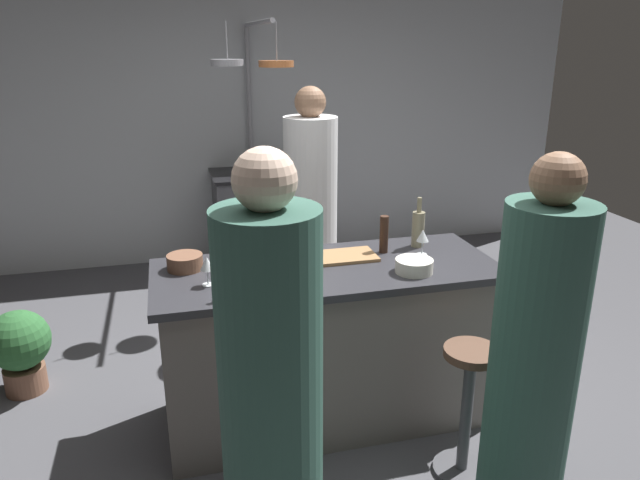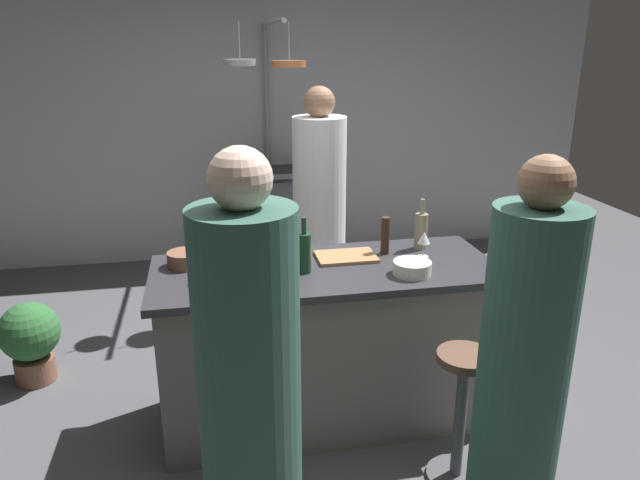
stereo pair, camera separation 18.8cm
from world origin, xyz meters
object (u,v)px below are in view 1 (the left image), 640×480
object	(u,v)px
potted_plant	(20,347)
wine_bottle_amber	(248,268)
wine_glass_near_left_guest	(423,237)
bar_stool_left	(257,440)
guest_left	(272,407)
mixing_bowl_blue	(230,260)
mixing_bowl_wooden	(185,262)
wine_glass_by_chef	(207,265)
guest_right	(533,371)
cutting_board	(346,256)
wine_bottle_green	(307,252)
bar_stool_right	(467,406)
chef	(311,222)
stove_range	(257,220)
pepper_mill	(384,234)
wine_bottle_white	(418,228)
wine_glass_near_right_guest	(231,261)
mixing_bowl_ceramic	(414,266)

from	to	relation	value
potted_plant	wine_bottle_amber	bearing A→B (deg)	-36.33
wine_glass_near_left_guest	bar_stool_left	bearing A→B (deg)	-147.26
guest_left	wine_bottle_amber	distance (m)	0.81
mixing_bowl_blue	mixing_bowl_wooden	xyz separation A→B (m)	(-0.23, -0.00, 0.01)
wine_glass_by_chef	guest_right	bearing A→B (deg)	-36.44
cutting_board	mixing_bowl_wooden	distance (m)	0.86
wine_bottle_green	bar_stool_right	bearing A→B (deg)	-41.90
guest_left	chef	bearing A→B (deg)	72.60
stove_range	pepper_mill	world-z (taller)	pepper_mill
mixing_bowl_blue	wine_glass_by_chef	bearing A→B (deg)	-118.53
stove_range	mixing_bowl_blue	bearing A→B (deg)	-101.93
wine_bottle_white	wine_glass_near_right_guest	size ratio (longest dim) A/B	1.97
bar_stool_right	potted_plant	distance (m)	2.58
wine_glass_near_left_guest	mixing_bowl_blue	xyz separation A→B (m)	(-1.04, 0.11, -0.08)
chef	wine_bottle_amber	xyz separation A→B (m)	(-0.62, -1.32, 0.22)
guest_right	wine_bottle_green	size ratio (longest dim) A/B	5.68
pepper_mill	wine_glass_near_right_guest	distance (m)	0.89
wine_bottle_green	guest_left	bearing A→B (deg)	-110.45
pepper_mill	wine_bottle_white	bearing A→B (deg)	11.99
guest_left	wine_glass_by_chef	bearing A→B (deg)	98.84
pepper_mill	cutting_board	bearing A→B (deg)	-171.96
wine_glass_by_chef	mixing_bowl_blue	distance (m)	0.29
bar_stool_left	mixing_bowl_ceramic	distance (m)	1.14
wine_glass_near_left_guest	mixing_bowl_blue	bearing A→B (deg)	173.73
wine_glass_near_left_guest	wine_glass_near_right_guest	size ratio (longest dim) A/B	1.00
stove_range	mixing_bowl_ceramic	distance (m)	2.71
bar_stool_right	guest_right	bearing A→B (deg)	-79.79
stove_range	guest_right	xyz separation A→B (m)	(0.59, -3.43, 0.32)
wine_bottle_amber	mixing_bowl_ceramic	world-z (taller)	wine_bottle_amber
stove_range	wine_bottle_amber	world-z (taller)	wine_bottle_amber
bar_stool_left	wine_glass_near_left_guest	distance (m)	1.38
chef	wine_glass_near_left_guest	world-z (taller)	chef
guest_left	wine_glass_near_right_guest	world-z (taller)	guest_left
wine_glass_by_chef	wine_glass_near_left_guest	bearing A→B (deg)	6.56
stove_range	potted_plant	size ratio (longest dim) A/B	1.71
wine_glass_near_right_guest	chef	bearing A→B (deg)	59.32
wine_bottle_amber	mixing_bowl_blue	xyz separation A→B (m)	(-0.04, 0.39, -0.10)
mixing_bowl_wooden	wine_glass_near_right_guest	bearing A→B (deg)	-45.75
wine_glass_near_right_guest	mixing_bowl_wooden	world-z (taller)	wine_glass_near_right_guest
bar_stool_right	wine_glass_by_chef	distance (m)	1.41
wine_glass_near_left_guest	wine_glass_by_chef	size ratio (longest dim) A/B	1.00
mixing_bowl_ceramic	wine_bottle_green	bearing A→B (deg)	165.65
wine_glass_near_right_guest	bar_stool_left	bearing A→B (deg)	-87.79
wine_glass_near_right_guest	bar_stool_right	bearing A→B (deg)	-28.56
wine_glass_near_left_guest	wine_glass_by_chef	xyz separation A→B (m)	(-1.17, -0.13, 0.00)
stove_range	guest_right	bearing A→B (deg)	-80.31
wine_bottle_green	mixing_bowl_ceramic	world-z (taller)	wine_bottle_green
mixing_bowl_ceramic	wine_glass_near_right_guest	bearing A→B (deg)	172.61
bar_stool_right	mixing_bowl_ceramic	world-z (taller)	mixing_bowl_ceramic
wine_bottle_green	mixing_bowl_blue	world-z (taller)	wine_bottle_green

